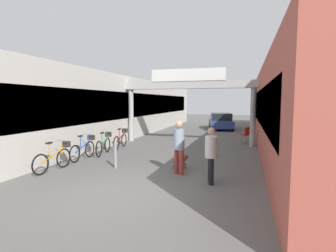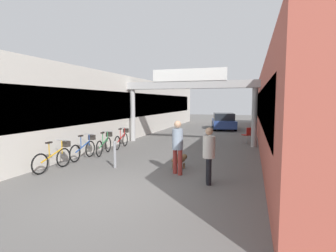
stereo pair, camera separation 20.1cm
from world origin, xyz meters
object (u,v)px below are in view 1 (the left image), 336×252
Objects in this scene: pedestrian_with_dog at (179,144)px; bollard_post_metal at (116,155)px; bicycle_blue_second at (84,148)px; bicycle_green_third at (104,144)px; dog_on_leash at (181,160)px; pedestrian_companion at (211,152)px; cafe_chair_red_nearer at (246,134)px; bicycle_red_farthest at (121,139)px; bicycle_orange_nearest at (55,157)px; parked_car_blue at (221,121)px.

pedestrian_with_dog is 2.33m from bollard_post_metal.
bicycle_blue_second is 1.16m from bicycle_green_third.
bollard_post_metal is at bearing -51.33° from bicycle_green_third.
dog_on_leash is at bearing 16.11° from bollard_post_metal.
bicycle_green_third is (-5.00, 2.81, -0.46)m from pedestrian_companion.
bicycle_blue_second reaches higher than cafe_chair_red_nearer.
bollard_post_metal is (-3.36, 0.76, -0.42)m from pedestrian_companion.
pedestrian_with_dog is at bearing -106.23° from cafe_chair_red_nearer.
bicycle_red_farthest is at bearing 85.08° from bicycle_blue_second.
bicycle_blue_second is at bearing 166.25° from pedestrian_with_dog.
cafe_chair_red_nearer is (6.09, 7.65, 0.10)m from bicycle_orange_nearest.
parked_car_blue reaches higher than bollard_post_metal.
pedestrian_companion is at bearing -48.82° from dog_on_leash.
parked_car_blue reaches higher than cafe_chair_red_nearer.
bicycle_green_third is at bearing -108.01° from parked_car_blue.
bicycle_blue_second is 1.01× the size of bicycle_green_third.
pedestrian_with_dog is at bearing -80.17° from dog_on_leash.
pedestrian_with_dog is 1.81× the size of bollard_post_metal.
bicycle_red_farthest is (0.00, 1.61, 0.00)m from bicycle_green_third.
pedestrian_with_dog reaches higher than bollard_post_metal.
dog_on_leash is at bearing 131.18° from pedestrian_companion.
dog_on_leash is at bearing -38.74° from bicycle_red_farthest.
bicycle_red_farthest is at bearing 138.50° from pedestrian_companion.
cafe_chair_red_nearer is 0.21× the size of parked_car_blue.
bicycle_orange_nearest is 1.81× the size of bollard_post_metal.
pedestrian_companion reaches higher than bicycle_blue_second.
bicycle_red_farthest is 1.80× the size of bollard_post_metal.
bollard_post_metal is (-2.15, -0.62, 0.18)m from dog_on_leash.
bicycle_orange_nearest is at bearing -87.73° from bicycle_blue_second.
bicycle_green_third is 1.79× the size of bollard_post_metal.
bicycle_orange_nearest is 1.90× the size of cafe_chair_red_nearer.
pedestrian_with_dog is 0.99m from dog_on_leash.
bicycle_blue_second is at bearing 175.80° from dog_on_leash.
pedestrian_companion is 14.83m from parked_car_blue.
pedestrian_companion is 3.47m from bollard_post_metal.
cafe_chair_red_nearer is (0.93, 7.58, -0.36)m from pedestrian_companion.
cafe_chair_red_nearer is at bearing 57.85° from bollard_post_metal.
dog_on_leash is at bearing -109.03° from cafe_chair_red_nearer.
bicycle_green_third is at bearing 159.36° from dog_on_leash.
bicycle_red_farthest is 1.89× the size of cafe_chair_red_nearer.
bicycle_green_third is 7.61m from cafe_chair_red_nearer.
dog_on_leash is 4.86m from bicycle_red_farthest.
cafe_chair_red_nearer is at bearing 43.79° from bicycle_blue_second.
bicycle_green_third is 0.99× the size of bicycle_red_farthest.
parked_car_blue reaches higher than dog_on_leash.
bicycle_blue_second is 1.81× the size of bollard_post_metal.
parked_car_blue reaches higher than bicycle_green_third.
bicycle_green_third is 12.59m from parked_car_blue.
bicycle_red_farthest is 4.01m from bollard_post_metal.
pedestrian_companion reaches higher than bicycle_orange_nearest.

